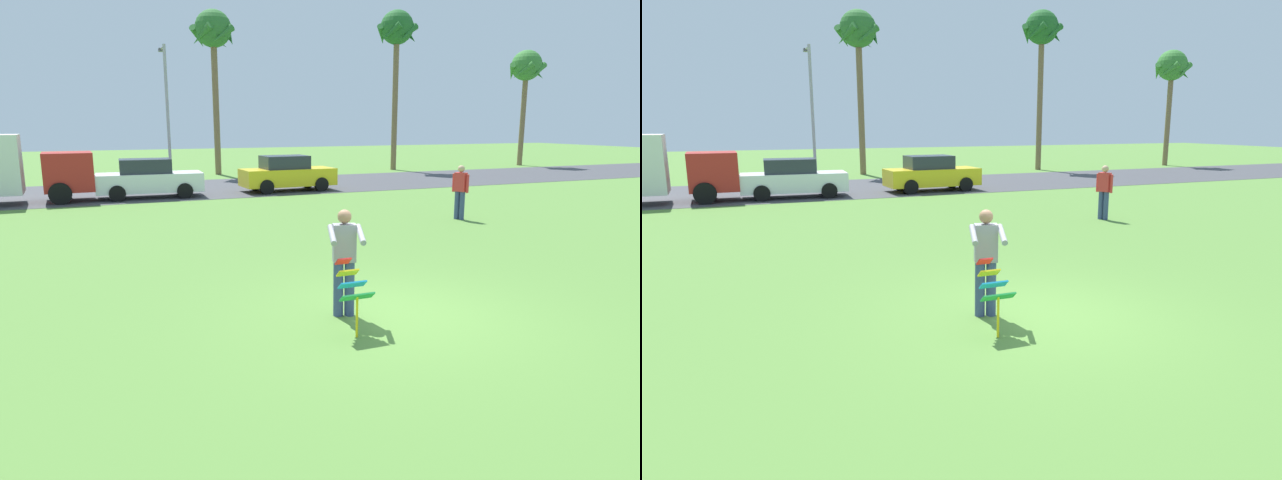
{
  "view_description": "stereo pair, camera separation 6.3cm",
  "coord_description": "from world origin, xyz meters",
  "views": [
    {
      "loc": [
        -4.41,
        -7.43,
        3.05
      ],
      "look_at": [
        -0.81,
        1.28,
        1.05
      ],
      "focal_mm": 31.12,
      "sensor_mm": 36.0,
      "label": 1
    },
    {
      "loc": [
        -4.35,
        -7.46,
        3.05
      ],
      "look_at": [
        -0.81,
        1.28,
        1.05
      ],
      "focal_mm": 31.12,
      "sensor_mm": 36.0,
      "label": 2
    }
  ],
  "objects": [
    {
      "name": "ground_plane",
      "position": [
        0.0,
        0.0,
        0.0
      ],
      "size": [
        120.0,
        120.0,
        0.0
      ],
      "primitive_type": "plane",
      "color": "#568438"
    },
    {
      "name": "road_strip",
      "position": [
        0.0,
        18.79,
        0.01
      ],
      "size": [
        120.0,
        8.0,
        0.01
      ],
      "primitive_type": "cube",
      "color": "#424247",
      "rests_on": "ground"
    },
    {
      "name": "person_kite_flyer",
      "position": [
        -0.81,
        0.26,
        0.95
      ],
      "size": [
        0.68,
        0.75,
        1.73
      ],
      "color": "#384772",
      "rests_on": "ground"
    },
    {
      "name": "kite_held",
      "position": [
        -1.02,
        -0.47,
        0.72
      ],
      "size": [
        0.51,
        0.63,
        1.08
      ],
      "color": "red",
      "rests_on": "ground"
    },
    {
      "name": "parked_car_white",
      "position": [
        -2.19,
        16.39,
        0.77
      ],
      "size": [
        4.26,
        1.96,
        1.6
      ],
      "color": "white",
      "rests_on": "ground"
    },
    {
      "name": "parked_car_yellow",
      "position": [
        3.83,
        16.39,
        0.77
      ],
      "size": [
        4.26,
        1.94,
        1.6
      ],
      "color": "yellow",
      "rests_on": "ground"
    },
    {
      "name": "palm_tree_right_near",
      "position": [
        2.72,
        25.78,
        7.88
      ],
      "size": [
        2.58,
        2.71,
        9.36
      ],
      "color": "brown",
      "rests_on": "ground"
    },
    {
      "name": "palm_tree_centre_far",
      "position": [
        14.17,
        24.79,
        8.44
      ],
      "size": [
        2.58,
        2.71,
        9.98
      ],
      "color": "brown",
      "rests_on": "ground"
    },
    {
      "name": "palm_tree_far_left",
      "position": [
        24.64,
        24.65,
        6.67
      ],
      "size": [
        2.58,
        2.71,
        8.05
      ],
      "color": "brown",
      "rests_on": "ground"
    },
    {
      "name": "streetlight_pole",
      "position": [
        -0.4,
        23.37,
        4.0
      ],
      "size": [
        0.24,
        1.65,
        7.0
      ],
      "color": "#9E9EA3",
      "rests_on": "ground"
    },
    {
      "name": "person_walker_near",
      "position": [
        6.46,
        7.13,
        0.93
      ],
      "size": [
        0.35,
        0.52,
        1.73
      ],
      "color": "#384772",
      "rests_on": "ground"
    }
  ]
}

